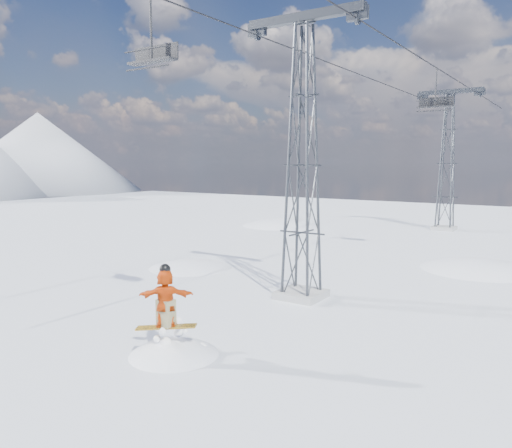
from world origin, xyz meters
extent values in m
plane|color=white|center=(0.00, 0.00, 0.00)|extent=(120.00, 120.00, 0.00)
sphere|color=white|center=(-7.00, 10.00, -7.65)|extent=(16.00, 16.00, 16.00)
sphere|color=white|center=(6.00, 18.00, -9.50)|extent=(20.00, 20.00, 20.00)
sphere|color=white|center=(-12.00, 28.00, -10.40)|extent=(22.00, 22.00, 22.00)
cube|color=#999999|center=(0.80, 8.00, 0.15)|extent=(1.80, 1.80, 0.30)
cube|color=#33363C|center=(0.80, 8.00, 11.25)|extent=(5.00, 0.35, 0.35)
cube|color=#33363C|center=(-1.40, 8.00, 11.05)|extent=(0.80, 0.25, 0.50)
cube|color=#33363C|center=(3.00, 8.00, 11.05)|extent=(0.80, 0.25, 0.50)
cube|color=#999999|center=(0.80, 33.00, 0.15)|extent=(1.80, 1.80, 0.30)
cube|color=#33363C|center=(0.80, 33.00, 11.25)|extent=(5.00, 0.35, 0.35)
cube|color=#33363C|center=(-1.40, 33.00, 11.05)|extent=(0.80, 0.25, 0.50)
cube|color=#33363C|center=(3.00, 33.00, 11.05)|extent=(0.80, 0.25, 0.50)
cylinder|color=black|center=(-1.40, 19.50, 10.85)|extent=(0.06, 51.00, 0.06)
cylinder|color=black|center=(3.00, 19.50, 10.85)|extent=(0.06, 51.00, 0.06)
cone|color=slate|center=(-78.00, 48.00, 7.50)|extent=(38.00, 38.00, 15.00)
sphere|color=white|center=(0.62, 0.47, -1.75)|extent=(4.40, 4.40, 4.40)
cube|color=gold|center=(0.62, 0.17, 0.93)|extent=(1.67, 1.16, 0.16)
imported|color=#C93D08|center=(0.62, 0.17, 1.79)|extent=(1.55, 1.33, 1.68)
cube|color=olive|center=(0.62, 0.17, 1.34)|extent=(0.59, 0.57, 0.77)
sphere|color=black|center=(0.62, 0.17, 2.62)|extent=(0.31, 0.31, 0.31)
cylinder|color=black|center=(-1.40, 1.89, 9.83)|extent=(0.07, 0.07, 2.04)
cube|color=black|center=(-1.40, 1.89, 8.81)|extent=(1.85, 0.42, 0.07)
cube|color=black|center=(-1.40, 2.10, 9.09)|extent=(1.85, 0.06, 0.51)
cylinder|color=black|center=(-1.40, 1.66, 8.58)|extent=(1.85, 0.06, 0.06)
cylinder|color=black|center=(-1.40, 1.61, 9.14)|extent=(1.85, 0.05, 0.05)
cylinder|color=black|center=(3.00, 19.62, 9.79)|extent=(0.08, 0.08, 2.12)
cube|color=black|center=(3.00, 19.62, 8.73)|extent=(1.93, 0.43, 0.08)
cube|color=black|center=(3.00, 19.83, 9.02)|extent=(1.93, 0.06, 0.53)
cylinder|color=black|center=(3.00, 19.38, 8.49)|extent=(1.93, 0.06, 0.06)
cylinder|color=black|center=(3.00, 19.33, 9.07)|extent=(1.93, 0.05, 0.05)
camera|label=1|loc=(10.39, -9.95, 5.64)|focal=35.00mm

